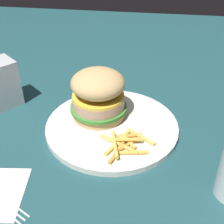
{
  "coord_description": "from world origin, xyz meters",
  "views": [
    {
      "loc": [
        -0.04,
        0.48,
        0.39
      ],
      "look_at": [
        0.03,
        -0.01,
        0.04
      ],
      "focal_mm": 49.73,
      "sensor_mm": 36.0,
      "label": 1
    }
  ],
  "objects": [
    {
      "name": "plate",
      "position": [
        0.03,
        -0.01,
        0.01
      ],
      "size": [
        0.27,
        0.27,
        0.01
      ],
      "primitive_type": "cylinder",
      "color": "silver",
      "rests_on": "ground_plane"
    },
    {
      "name": "sandwich",
      "position": [
        0.06,
        -0.04,
        0.06
      ],
      "size": [
        0.12,
        0.12,
        0.1
      ],
      "color": "tan",
      "rests_on": "plate"
    },
    {
      "name": "fries_pile",
      "position": [
        -0.0,
        0.05,
        0.02
      ],
      "size": [
        0.11,
        0.1,
        0.01
      ],
      "color": "gold",
      "rests_on": "plate"
    },
    {
      "name": "ground_plane",
      "position": [
        0.0,
        0.0,
        0.0
      ],
      "size": [
        1.6,
        1.6,
        0.0
      ],
      "primitive_type": "plane",
      "color": "#1E474C"
    }
  ]
}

